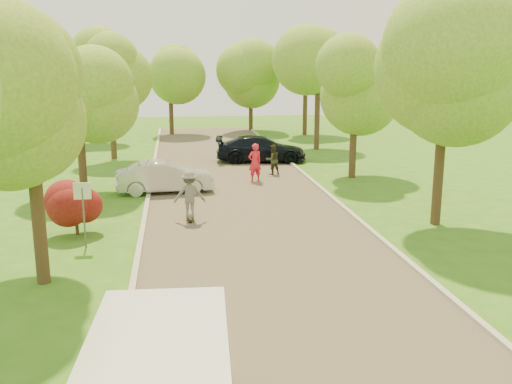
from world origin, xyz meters
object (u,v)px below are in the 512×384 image
silver_sedan (165,177)px  longboard (190,218)px  person_olive (273,160)px  street_sign (83,201)px  person_striped (255,163)px  skateboarder (190,194)px  dark_sedan (261,149)px

silver_sedan → longboard: 5.18m
silver_sedan → longboard: (0.99, -5.04, -0.63)m
person_olive → street_sign: bearing=36.0°
street_sign → person_striped: 11.96m
longboard → person_olive: person_olive is taller
longboard → person_olive: (4.70, 8.62, 0.71)m
street_sign → skateboarder: bearing=38.4°
dark_sedan → person_striped: 5.93m
skateboarder → dark_sedan: bearing=-109.2°
silver_sedan → skateboarder: bearing=-172.6°
silver_sedan → longboard: size_ratio=4.71×
person_striped → dark_sedan: bearing=-121.2°
dark_sedan → person_olive: person_olive is taller
street_sign → person_striped: (6.98, 9.69, -0.59)m
dark_sedan → skateboarder: size_ratio=2.97×
street_sign → longboard: size_ratio=2.30×
longboard → person_striped: 7.80m
person_striped → person_olive: (1.21, 1.70, -0.16)m
dark_sedan → longboard: size_ratio=5.76×
street_sign → dark_sedan: bearing=62.1°
silver_sedan → person_striped: (4.48, 1.88, 0.24)m
skateboarder → person_olive: 9.82m
silver_sedan → street_sign: bearing=158.5°
street_sign → silver_sedan: bearing=72.2°
silver_sedan → person_olive: 6.72m
longboard → person_striped: person_striped is taller
silver_sedan → skateboarder: (0.99, -5.04, 0.30)m
dark_sedan → person_olive: 4.10m
longboard → person_olive: 9.85m
street_sign → person_olive: 14.05m
silver_sedan → person_olive: (5.69, 3.58, 0.08)m
skateboarder → silver_sedan: bearing=-77.8°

